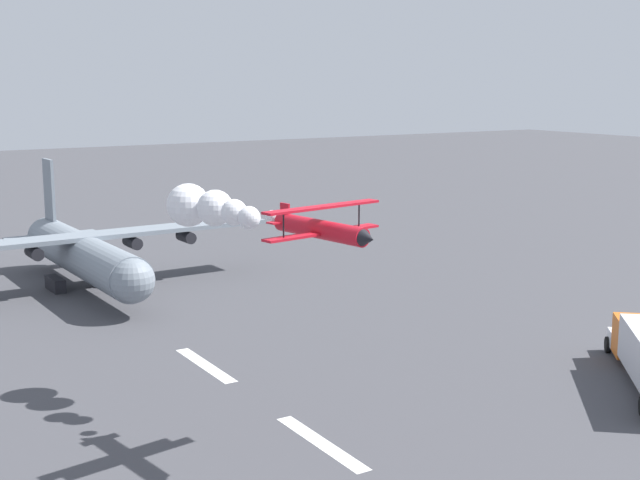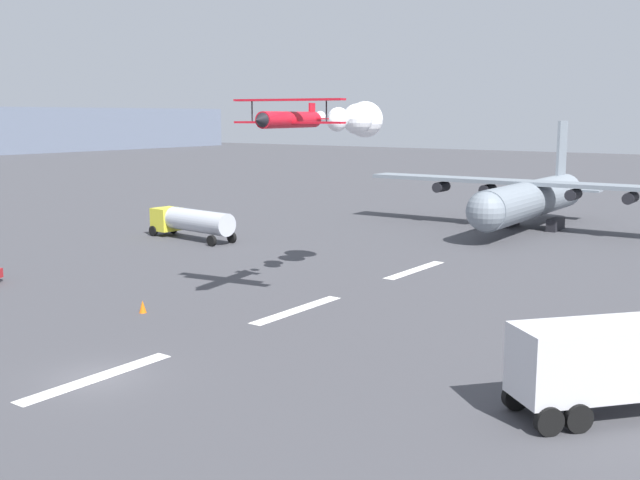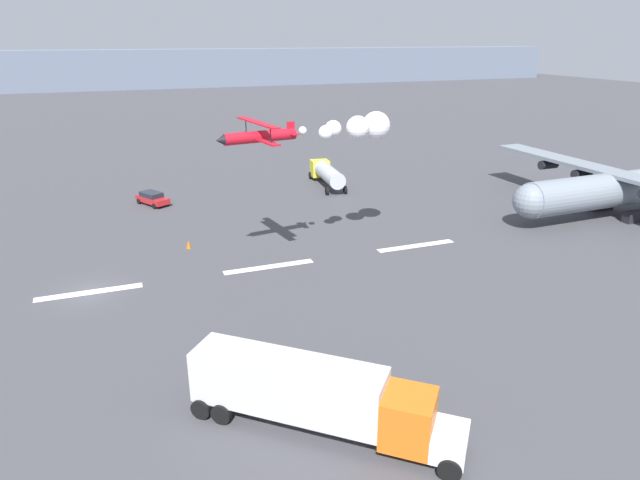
{
  "view_description": "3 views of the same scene",
  "coord_description": "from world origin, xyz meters",
  "views": [
    {
      "loc": [
        -21.28,
        22.13,
        18.55
      ],
      "look_at": [
        14.35,
        0.25,
        10.8
      ],
      "focal_mm": 48.53,
      "sensor_mm": 36.0,
      "label": 1
    },
    {
      "loc": [
        -20.19,
        -26.95,
        11.59
      ],
      "look_at": [
        16.96,
        0.0,
        3.97
      ],
      "focal_mm": 42.22,
      "sensor_mm": 36.0,
      "label": 2
    },
    {
      "loc": [
        3.09,
        -43.36,
        18.98
      ],
      "look_at": [
        19.16,
        -0.64,
        2.13
      ],
      "focal_mm": 31.16,
      "sensor_mm": 36.0,
      "label": 3
    }
  ],
  "objects": [
    {
      "name": "mountain_ridge_distant",
      "position": [
        0.0,
        187.18,
        7.05
      ],
      "size": [
        396.0,
        16.0,
        14.1
      ],
      "primitive_type": "cube",
      "color": "slate",
      "rests_on": "ground"
    },
    {
      "name": "traffic_cone_far",
      "position": [
        8.73,
        7.05,
        0.38
      ],
      "size": [
        0.44,
        0.44,
        0.75
      ],
      "primitive_type": "cone",
      "color": "orange",
      "rests_on": "ground"
    },
    {
      "name": "semi_truck_orange",
      "position": [
        11.07,
        -21.32,
        2.12
      ],
      "size": [
        12.49,
        11.23,
        3.7
      ],
      "color": "silver",
      "rests_on": "ground"
    },
    {
      "name": "runway_stripe_4",
      "position": [
        14.63,
        0.0,
        0.01
      ],
      "size": [
        8.0,
        0.9,
        0.01
      ],
      "primitive_type": "cube",
      "color": "white",
      "rests_on": "ground"
    },
    {
      "name": "ground_plane",
      "position": [
        0.0,
        0.0,
        0.0
      ],
      "size": [
        440.0,
        440.0,
        0.0
      ],
      "primitive_type": "plane",
      "color": "#424247",
      "rests_on": "ground"
    },
    {
      "name": "runway_stripe_5",
      "position": [
        29.26,
        0.0,
        0.01
      ],
      "size": [
        8.0,
        0.9,
        0.01
      ],
      "primitive_type": "cube",
      "color": "white",
      "rests_on": "ground"
    },
    {
      "name": "cargo_transport_plane",
      "position": [
        53.3,
        0.49,
        3.3
      ],
      "size": [
        25.36,
        35.59,
        11.0
      ],
      "color": "gray",
      "rests_on": "ground"
    },
    {
      "name": "runway_stripe_3",
      "position": [
        0.0,
        0.0,
        0.01
      ],
      "size": [
        8.0,
        0.9,
        0.01
      ],
      "primitive_type": "cube",
      "color": "white",
      "rests_on": "ground"
    },
    {
      "name": "stunt_biplane_red",
      "position": [
        22.33,
        1.65,
        11.34
      ],
      "size": [
        16.45,
        7.0,
        2.56
      ],
      "color": "red"
    },
    {
      "name": "airport_staff_sedan",
      "position": [
        6.8,
        23.26,
        0.81
      ],
      "size": [
        3.77,
        4.82,
        1.52
      ],
      "color": "#B21E23",
      "rests_on": "ground"
    },
    {
      "name": "fuel_tanker_truck",
      "position": [
        29.47,
        24.12,
        1.75
      ],
      "size": [
        3.68,
        10.21,
        2.9
      ],
      "color": "yellow",
      "rests_on": "ground"
    }
  ]
}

